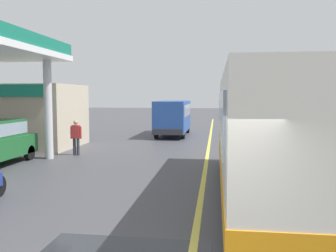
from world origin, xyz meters
name	(u,v)px	position (x,y,z in m)	size (l,w,h in m)	color
ground	(210,138)	(0.00, 20.00, 0.00)	(120.00, 120.00, 0.00)	#424247
lane_divider_stripe	(208,149)	(0.00, 15.00, 0.00)	(0.16, 50.00, 0.01)	#D8CC4C
coach_bus_main	(268,135)	(1.79, 5.94, 1.72)	(2.60, 11.04, 3.69)	silver
minibus_opposing_lane	(173,115)	(-2.62, 21.17, 1.47)	(2.04, 6.13, 2.44)	#264C9E
pedestrian_near_pump	(76,135)	(-6.15, 12.05, 0.93)	(0.55, 0.22, 1.66)	#33333F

